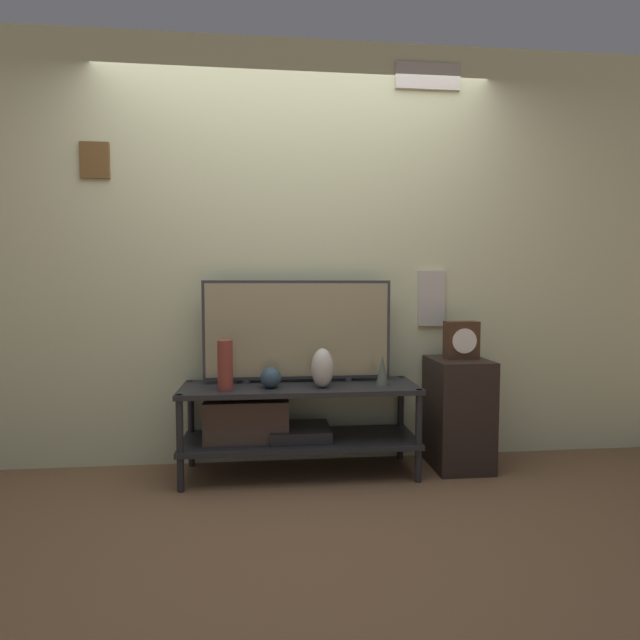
% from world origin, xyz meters
% --- Properties ---
extents(ground_plane, '(12.00, 12.00, 0.00)m').
position_xyz_m(ground_plane, '(0.00, 0.00, 0.00)').
color(ground_plane, brown).
extents(wall_back, '(6.40, 0.08, 2.70)m').
position_xyz_m(wall_back, '(0.00, 0.55, 1.35)').
color(wall_back, beige).
rests_on(wall_back, ground_plane).
extents(media_console, '(1.42, 0.46, 0.55)m').
position_xyz_m(media_console, '(-0.12, 0.27, 0.35)').
color(media_console, '#232326').
rests_on(media_console, ground_plane).
extents(television, '(1.16, 0.05, 0.63)m').
position_xyz_m(television, '(-0.01, 0.37, 0.87)').
color(television, '#333338').
rests_on(television, media_console).
extents(vase_urn_stoneware, '(0.13, 0.14, 0.23)m').
position_xyz_m(vase_urn_stoneware, '(0.13, 0.19, 0.66)').
color(vase_urn_stoneware, beige).
rests_on(vase_urn_stoneware, media_console).
extents(vase_round_glass, '(0.12, 0.12, 0.12)m').
position_xyz_m(vase_round_glass, '(-0.18, 0.20, 0.61)').
color(vase_round_glass, '#2D4251').
rests_on(vase_round_glass, media_console).
extents(vase_slim_bronze, '(0.08, 0.08, 0.18)m').
position_xyz_m(vase_slim_bronze, '(0.49, 0.21, 0.64)').
color(vase_slim_bronze, '#4C5647').
rests_on(vase_slim_bronze, media_console).
extents(vase_tall_ceramic, '(0.09, 0.09, 0.29)m').
position_xyz_m(vase_tall_ceramic, '(-0.44, 0.16, 0.69)').
color(vase_tall_ceramic, brown).
rests_on(vase_tall_ceramic, media_console).
extents(side_table, '(0.34, 0.41, 0.69)m').
position_xyz_m(side_table, '(1.01, 0.29, 0.34)').
color(side_table, black).
rests_on(side_table, ground_plane).
extents(mantel_clock, '(0.21, 0.11, 0.24)m').
position_xyz_m(mantel_clock, '(1.02, 0.30, 0.81)').
color(mantel_clock, '#422819').
rests_on(mantel_clock, side_table).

